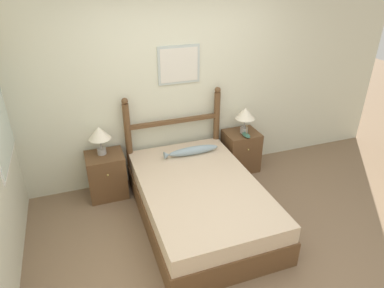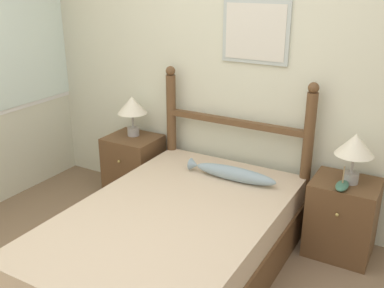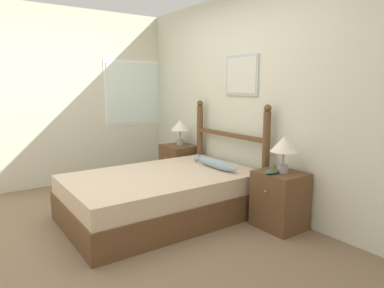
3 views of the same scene
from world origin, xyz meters
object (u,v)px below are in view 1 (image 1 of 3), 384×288
Objects in this scene: nightstand_right at (241,151)px; table_lamp_right at (245,114)px; table_lamp_left at (99,134)px; model_boat at (246,135)px; bed at (200,201)px; nightstand_left at (107,175)px; fish_pillow at (192,151)px.

nightstand_right is 0.57m from table_lamp_right.
table_lamp_right is at bearing -1.29° from table_lamp_left.
bed is at bearing -143.04° from model_boat.
model_boat is at bearing -3.89° from nightstand_left.
model_boat reaches higher than fish_pillow.
bed is 2.81× the size of fish_pillow.
model_boat is 0.82m from fish_pillow.
nightstand_right is (0.96, 0.85, 0.05)m from bed.
nightstand_right is at bearing 87.55° from model_boat.
table_lamp_right is (0.98, 0.84, 0.62)m from bed.
table_lamp_left reaches higher than nightstand_left.
table_lamp_right is at bearing 12.42° from fish_pillow.
bed is 0.74m from fish_pillow.
fish_pillow is at bearing 78.19° from bed.
nightstand_left is at bearing -66.72° from table_lamp_left.
nightstand_right is 0.34m from model_boat.
nightstand_right is at bearing -1.22° from table_lamp_left.
fish_pillow is at bearing -175.87° from model_boat.
bed is 3.49× the size of nightstand_right.
table_lamp_left is at bearing 137.70° from bed.
fish_pillow is at bearing -167.58° from table_lamp_right.
nightstand_right is 3.27× the size of model_boat.
table_lamp_left is (-0.98, 0.89, 0.62)m from bed.
bed is at bearing -138.53° from nightstand_right.
model_boat reaches higher than nightstand_left.
table_lamp_left is at bearing 178.71° from table_lamp_right.
model_boat is (0.95, 0.72, 0.37)m from bed.
table_lamp_right is at bearing 40.67° from bed.
table_lamp_right is (1.94, -0.00, 0.57)m from nightstand_left.
nightstand_left is at bearing 179.92° from table_lamp_right.
fish_pillow is at bearing -167.04° from nightstand_right.
bed is at bearing -41.47° from nightstand_left.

